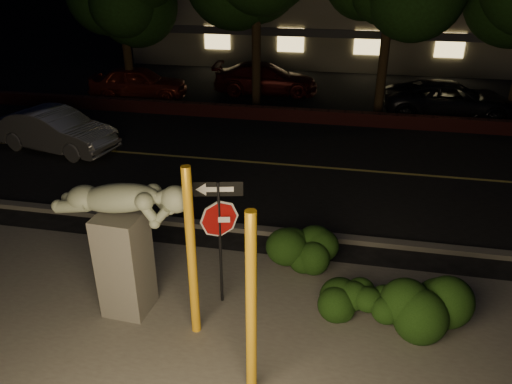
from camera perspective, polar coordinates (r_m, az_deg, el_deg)
ground at (r=18.01m, az=5.88°, el=6.66°), size 90.00×90.00×0.00m
patio at (r=8.54m, az=-2.30°, el=-18.09°), size 14.00×6.00×0.02m
road at (r=15.23m, az=4.69°, el=3.01°), size 80.00×8.00×0.01m
lane_marking at (r=15.22m, az=4.70°, el=3.05°), size 80.00×0.12×0.00m
curb at (r=11.57m, az=2.19°, el=-4.57°), size 80.00×0.25×0.12m
brick_wall at (r=19.17m, az=6.33°, el=8.63°), size 40.00×0.35×0.50m
parking_lot at (r=24.71m, az=7.62°, el=11.96°), size 40.00×12.00×0.01m
building at (r=32.20m, az=9.01°, el=18.76°), size 22.00×10.20×4.00m
yellow_pole_left at (r=8.10m, az=-7.37°, el=-7.18°), size 0.15×0.15×3.09m
yellow_pole_right at (r=6.96m, az=-0.55°, el=-13.36°), size 0.15×0.15×3.07m
signpost at (r=8.62m, az=-4.22°, el=-3.15°), size 0.82×0.21×2.47m
sculpture at (r=8.77m, az=-14.94°, el=-4.56°), size 2.45×0.80×2.62m
hedge_center at (r=10.28m, az=5.15°, el=-6.23°), size 1.88×0.97×0.95m
hedge_right at (r=9.11m, az=11.58°, el=-11.49°), size 1.55×0.96×0.96m
hedge_far_right at (r=9.17m, az=18.90°, el=-11.96°), size 1.60×1.12×1.04m
silver_sedan at (r=17.43m, az=-21.88°, el=6.56°), size 4.28×2.26×1.34m
parked_car_red at (r=22.70m, az=-13.27°, el=12.07°), size 4.35×2.27×1.41m
parked_car_darkred at (r=22.97m, az=1.12°, el=12.82°), size 4.80×2.32×1.35m
parked_car_dark at (r=20.90m, az=21.33°, el=9.76°), size 5.06×2.46×1.39m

